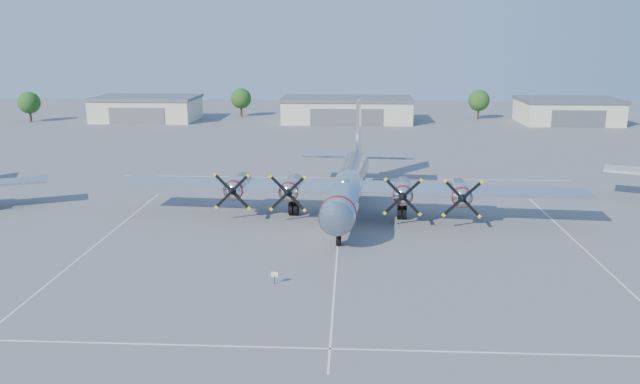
{
  "coord_description": "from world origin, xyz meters",
  "views": [
    {
      "loc": [
        1.16,
        -56.39,
        18.45
      ],
      "look_at": [
        -1.97,
        4.43,
        3.2
      ],
      "focal_mm": 35.0,
      "sensor_mm": 36.0,
      "label": 1
    }
  ],
  "objects_px": {
    "tree_east": "(479,100)",
    "info_placard": "(275,276)",
    "tree_west": "(241,98)",
    "hangar_west": "(147,108)",
    "main_bomber_b29": "(349,212)",
    "hangar_east": "(567,111)",
    "hangar_center": "(347,109)",
    "tree_far_west": "(29,103)"
  },
  "relations": [
    {
      "from": "main_bomber_b29",
      "to": "hangar_east",
      "type": "bearing_deg",
      "value": 61.66
    },
    {
      "from": "hangar_center",
      "to": "tree_west",
      "type": "xyz_separation_m",
      "value": [
        -25.0,
        8.04,
        1.51
      ]
    },
    {
      "from": "hangar_center",
      "to": "tree_east",
      "type": "height_order",
      "value": "tree_east"
    },
    {
      "from": "tree_west",
      "to": "info_placard",
      "type": "xyz_separation_m",
      "value": [
        20.41,
        -102.06,
        -3.52
      ]
    },
    {
      "from": "hangar_east",
      "to": "tree_far_west",
      "type": "height_order",
      "value": "tree_far_west"
    },
    {
      "from": "main_bomber_b29",
      "to": "info_placard",
      "type": "distance_m",
      "value": 21.41
    },
    {
      "from": "hangar_west",
      "to": "tree_east",
      "type": "height_order",
      "value": "tree_east"
    },
    {
      "from": "tree_east",
      "to": "hangar_center",
      "type": "bearing_deg",
      "value": -168.62
    },
    {
      "from": "hangar_center",
      "to": "info_placard",
      "type": "distance_m",
      "value": 94.16
    },
    {
      "from": "info_placard",
      "to": "tree_west",
      "type": "bearing_deg",
      "value": 110.21
    },
    {
      "from": "hangar_center",
      "to": "tree_far_west",
      "type": "xyz_separation_m",
      "value": [
        -70.0,
        -3.96,
        1.51
      ]
    },
    {
      "from": "hangar_east",
      "to": "tree_west",
      "type": "bearing_deg",
      "value": 173.72
    },
    {
      "from": "hangar_center",
      "to": "hangar_east",
      "type": "height_order",
      "value": "same"
    },
    {
      "from": "hangar_west",
      "to": "tree_west",
      "type": "bearing_deg",
      "value": 21.89
    },
    {
      "from": "tree_east",
      "to": "tree_west",
      "type": "bearing_deg",
      "value": 177.92
    },
    {
      "from": "hangar_center",
      "to": "main_bomber_b29",
      "type": "xyz_separation_m",
      "value": [
        0.95,
        -73.36,
        -2.71
      ]
    },
    {
      "from": "hangar_east",
      "to": "tree_east",
      "type": "xyz_separation_m",
      "value": [
        -18.0,
        6.04,
        1.51
      ]
    },
    {
      "from": "hangar_center",
      "to": "tree_east",
      "type": "relative_size",
      "value": 4.31
    },
    {
      "from": "hangar_east",
      "to": "tree_east",
      "type": "height_order",
      "value": "tree_east"
    },
    {
      "from": "hangar_west",
      "to": "hangar_center",
      "type": "distance_m",
      "value": 45.0
    },
    {
      "from": "hangar_west",
      "to": "tree_far_west",
      "type": "height_order",
      "value": "tree_far_west"
    },
    {
      "from": "tree_west",
      "to": "info_placard",
      "type": "height_order",
      "value": "tree_west"
    },
    {
      "from": "tree_west",
      "to": "main_bomber_b29",
      "type": "height_order",
      "value": "tree_west"
    },
    {
      "from": "tree_far_west",
      "to": "tree_east",
      "type": "distance_m",
      "value": 100.5
    },
    {
      "from": "hangar_east",
      "to": "info_placard",
      "type": "distance_m",
      "value": 107.75
    },
    {
      "from": "tree_far_west",
      "to": "tree_east",
      "type": "xyz_separation_m",
      "value": [
        100.0,
        10.0,
        0.0
      ]
    },
    {
      "from": "hangar_east",
      "to": "info_placard",
      "type": "relative_size",
      "value": 20.56
    },
    {
      "from": "tree_far_west",
      "to": "info_placard",
      "type": "bearing_deg",
      "value": -54.01
    },
    {
      "from": "tree_far_west",
      "to": "tree_east",
      "type": "relative_size",
      "value": 1.0
    },
    {
      "from": "hangar_east",
      "to": "tree_east",
      "type": "relative_size",
      "value": 3.1
    },
    {
      "from": "hangar_center",
      "to": "info_placard",
      "type": "relative_size",
      "value": 28.54
    },
    {
      "from": "hangar_east",
      "to": "tree_far_west",
      "type": "xyz_separation_m",
      "value": [
        -118.0,
        -3.96,
        1.51
      ]
    },
    {
      "from": "hangar_east",
      "to": "tree_west",
      "type": "distance_m",
      "value": 73.46
    },
    {
      "from": "tree_east",
      "to": "info_placard",
      "type": "relative_size",
      "value": 6.63
    },
    {
      "from": "hangar_west",
      "to": "tree_east",
      "type": "xyz_separation_m",
      "value": [
        75.0,
        6.04,
        1.51
      ]
    },
    {
      "from": "info_placard",
      "to": "hangar_east",
      "type": "bearing_deg",
      "value": 69.68
    },
    {
      "from": "hangar_center",
      "to": "tree_east",
      "type": "distance_m",
      "value": 30.64
    },
    {
      "from": "hangar_center",
      "to": "tree_east",
      "type": "bearing_deg",
      "value": 11.38
    },
    {
      "from": "hangar_west",
      "to": "main_bomber_b29",
      "type": "height_order",
      "value": "hangar_west"
    },
    {
      "from": "tree_east",
      "to": "info_placard",
      "type": "height_order",
      "value": "tree_east"
    },
    {
      "from": "tree_east",
      "to": "main_bomber_b29",
      "type": "relative_size",
      "value": 0.14
    },
    {
      "from": "tree_east",
      "to": "main_bomber_b29",
      "type": "bearing_deg",
      "value": -110.1
    }
  ]
}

